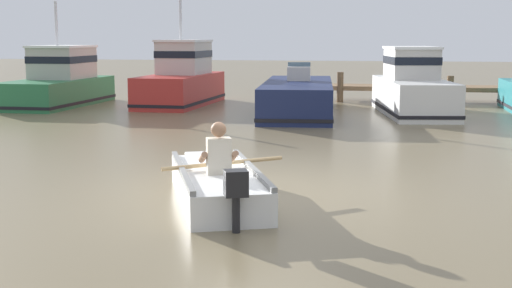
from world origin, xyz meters
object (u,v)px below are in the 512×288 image
Objects in this scene: moored_boat_green at (59,83)px; moored_boat_white at (412,88)px; moored_boat_navy at (298,98)px; rowboat_with_person at (217,184)px; moored_boat_red at (182,81)px.

moored_boat_green is 0.97× the size of moored_boat_white.
moored_boat_white is (12.10, -0.61, 0.02)m from moored_boat_green.
moored_boat_navy is (8.59, -1.21, -0.30)m from moored_boat_green.
moored_boat_red is at bearing 108.37° from rowboat_with_person.
moored_boat_white reaches higher than rowboat_with_person.
moored_boat_red reaches higher than moored_boat_green.
moored_boat_red is 0.93× the size of moored_boat_white.
moored_boat_red is at bearing 154.46° from moored_boat_navy.
moored_boat_navy is 1.28× the size of moored_boat_white.
moored_boat_green reaches higher than moored_boat_white.
moored_boat_navy is at bearing -7.99° from moored_boat_green.
moored_boat_green is at bearing -168.02° from moored_boat_red.
moored_boat_green is 8.68m from moored_boat_navy.
moored_boat_green is 4.29m from moored_boat_red.
rowboat_with_person is at bearing -88.91° from moored_boat_navy.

